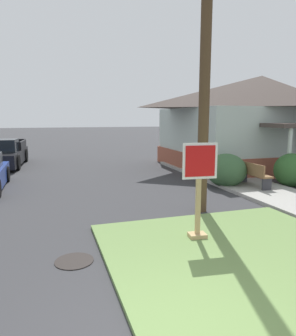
{
  "coord_description": "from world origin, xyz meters",
  "views": [
    {
      "loc": [
        -1.17,
        -2.87,
        2.59
      ],
      "look_at": [
        1.29,
        4.88,
        1.27
      ],
      "focal_mm": 33.53,
      "sensor_mm": 36.0,
      "label": 1
    }
  ],
  "objects": [
    {
      "name": "grass_corner_patch",
      "position": [
        2.18,
        1.7,
        0.04
      ],
      "size": [
        4.99,
        5.12,
        0.08
      ],
      "primitive_type": "cube",
      "color": "#668447",
      "rests_on": "ground"
    },
    {
      "name": "pickup_truck_black",
      "position": [
        -3.57,
        15.14,
        0.62
      ],
      "size": [
        2.39,
        5.26,
        1.48
      ],
      "color": "black",
      "rests_on": "ground"
    },
    {
      "name": "stop_sign",
      "position": [
        1.74,
        2.82,
        1.05
      ],
      "size": [
        0.74,
        0.32,
        2.0
      ],
      "color": "tan",
      "rests_on": "grass_corner_patch"
    },
    {
      "name": "utility_pole",
      "position": [
        2.81,
        4.74,
        5.4
      ],
      "size": [
        1.36,
        0.29,
        10.46
      ],
      "color": "#4C3823",
      "rests_on": "ground"
    },
    {
      "name": "shrub_near_porch",
      "position": [
        7.44,
        6.51,
        0.63
      ],
      "size": [
        1.27,
        1.27,
        1.26
      ],
      "primitive_type": "ellipsoid",
      "color": "#2F5C2A",
      "rests_on": "ground"
    },
    {
      "name": "shrub_by_curb",
      "position": [
        5.12,
        7.26,
        0.63
      ],
      "size": [
        1.49,
        1.49,
        1.25
      ],
      "primitive_type": "ellipsoid",
      "color": "#385C36",
      "rests_on": "ground"
    },
    {
      "name": "corner_house",
      "position": [
        9.48,
        11.22,
        2.41
      ],
      "size": [
        9.51,
        8.18,
        4.7
      ],
      "color": "brown",
      "rests_on": "ground"
    },
    {
      "name": "street_bench",
      "position": [
        5.82,
        6.6,
        0.59
      ],
      "size": [
        0.43,
        1.6,
        0.85
      ],
      "color": "brown",
      "rests_on": "sidewalk_strip"
    },
    {
      "name": "sidewalk_strip",
      "position": [
        5.88,
        5.65,
        0.06
      ],
      "size": [
        2.2,
        15.79,
        0.12
      ],
      "primitive_type": "cube",
      "color": "#9E9B93",
      "rests_on": "ground"
    },
    {
      "name": "manhole_cover",
      "position": [
        -0.83,
        2.63,
        0.01
      ],
      "size": [
        0.7,
        0.7,
        0.02
      ],
      "primitive_type": "cylinder",
      "color": "black",
      "rests_on": "ground"
    }
  ]
}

